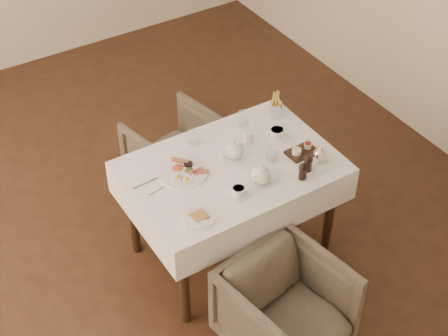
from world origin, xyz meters
TOP-DOWN VIEW (x-y plane):
  - table at (0.24, -0.53)m, footprint 1.28×0.88m
  - armchair_near at (0.12, -1.30)m, footprint 0.72×0.74m
  - armchair_far at (0.29, 0.27)m, footprint 0.72×0.73m
  - breakfast_plate at (-0.04, -0.43)m, footprint 0.29×0.29m
  - side_plate at (-0.17, -0.82)m, footprint 0.19×0.18m
  - teapot_centre at (0.29, -0.47)m, footprint 0.18×0.14m
  - teapot_front at (0.31, -0.74)m, footprint 0.20×0.18m
  - creamer at (0.46, -0.38)m, footprint 0.08×0.08m
  - teacup_near at (0.14, -0.77)m, footprint 0.12×0.12m
  - teacup_far at (0.63, -0.45)m, footprint 0.14×0.14m
  - glass_left at (0.16, -0.21)m, footprint 0.07×0.07m
  - glass_mid at (0.48, -0.61)m, footprint 0.08×0.08m
  - glass_right at (0.53, -0.22)m, footprint 0.09×0.09m
  - condiment_board at (0.68, -0.66)m, footprint 0.19×0.13m
  - pepper_mill_left at (0.54, -0.85)m, footprint 0.07×0.07m
  - pepper_mill_right at (0.61, -0.80)m, footprint 0.07×0.07m
  - silver_pot at (0.72, -0.77)m, footprint 0.12×0.10m
  - fries_cup at (0.77, -0.25)m, footprint 0.09×0.09m
  - cutlery_fork at (-0.27, -0.39)m, footprint 0.18×0.02m
  - cutlery_knife at (-0.23, -0.49)m, footprint 0.17×0.04m

SIDE VIEW (x-z plane):
  - armchair_far at x=0.29m, z-range 0.00..0.56m
  - armchair_near at x=0.12m, z-range 0.00..0.59m
  - table at x=0.24m, z-range 0.26..1.02m
  - cutlery_knife at x=-0.23m, z-range 0.76..0.76m
  - cutlery_fork at x=-0.27m, z-range 0.76..0.76m
  - side_plate at x=-0.17m, z-range 0.75..0.77m
  - breakfast_plate at x=-0.04m, z-range 0.75..0.78m
  - condiment_board at x=0.68m, z-range 0.75..0.80m
  - teacup_near at x=0.14m, z-range 0.75..0.81m
  - teacup_far at x=0.63m, z-range 0.75..0.82m
  - creamer at x=0.46m, z-range 0.76..0.83m
  - glass_left at x=0.16m, z-range 0.76..0.85m
  - glass_right at x=0.53m, z-range 0.76..0.86m
  - glass_mid at x=0.48m, z-range 0.76..0.86m
  - pepper_mill_left at x=0.54m, z-range 0.75..0.87m
  - silver_pot at x=0.72m, z-range 0.76..0.87m
  - pepper_mill_right at x=0.61m, z-range 0.76..0.87m
  - teapot_front at x=0.31m, z-range 0.76..0.89m
  - teapot_centre at x=0.29m, z-range 0.76..0.89m
  - fries_cup at x=0.77m, z-range 0.74..0.93m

